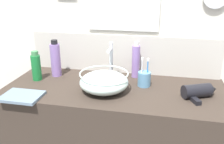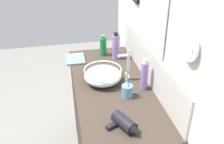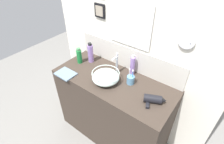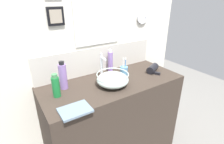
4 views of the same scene
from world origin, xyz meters
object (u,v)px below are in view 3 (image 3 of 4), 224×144
(faucet, at_px, (117,62))
(toothbrush_cup, at_px, (131,80))
(spray_bottle, at_px, (79,56))
(hand_towel, at_px, (66,74))
(glass_bowl_sink, at_px, (106,77))
(lotion_bottle, at_px, (133,66))
(hair_drier, at_px, (154,99))
(shampoo_bottle, at_px, (91,53))

(faucet, distance_m, toothbrush_cup, 0.24)
(faucet, xyz_separation_m, spray_bottle, (-0.47, -0.10, -0.05))
(hand_towel, bearing_deg, glass_bowl_sink, 22.48)
(lotion_bottle, relative_size, spray_bottle, 1.26)
(hair_drier, relative_size, shampoo_bottle, 0.86)
(shampoo_bottle, xyz_separation_m, hand_towel, (-0.05, -0.36, -0.11))
(lotion_bottle, xyz_separation_m, shampoo_bottle, (-0.52, -0.09, 0.00))
(hair_drier, height_order, lotion_bottle, lotion_bottle)
(glass_bowl_sink, bearing_deg, shampoo_bottle, 153.85)
(faucet, distance_m, hand_towel, 0.57)
(hair_drier, height_order, spray_bottle, spray_bottle)
(glass_bowl_sink, relative_size, faucet, 1.14)
(spray_bottle, bearing_deg, glass_bowl_sink, -10.52)
(lotion_bottle, xyz_separation_m, spray_bottle, (-0.62, -0.18, -0.02))
(hand_towel, bearing_deg, shampoo_bottle, 82.55)
(glass_bowl_sink, xyz_separation_m, faucet, (-0.00, 0.19, 0.08))
(shampoo_bottle, bearing_deg, hand_towel, -97.45)
(glass_bowl_sink, relative_size, shampoo_bottle, 1.15)
(hair_drier, bearing_deg, hand_towel, -167.61)
(lotion_bottle, height_order, hand_towel, lotion_bottle)
(glass_bowl_sink, xyz_separation_m, lotion_bottle, (0.15, 0.27, 0.05))
(faucet, bearing_deg, lotion_bottle, 29.99)
(glass_bowl_sink, height_order, shampoo_bottle, shampoo_bottle)
(spray_bottle, xyz_separation_m, shampoo_bottle, (0.09, 0.10, 0.03))
(glass_bowl_sink, distance_m, shampoo_bottle, 0.42)
(spray_bottle, relative_size, hand_towel, 0.90)
(shampoo_bottle, distance_m, hand_towel, 0.38)
(glass_bowl_sink, relative_size, toothbrush_cup, 1.54)
(faucet, bearing_deg, hair_drier, -15.97)
(lotion_bottle, bearing_deg, toothbrush_cup, -63.59)
(hair_drier, relative_size, hand_towel, 0.98)
(shampoo_bottle, bearing_deg, toothbrush_cup, -5.18)
(toothbrush_cup, bearing_deg, hair_drier, -17.18)
(glass_bowl_sink, height_order, lotion_bottle, lotion_bottle)
(faucet, distance_m, hair_drier, 0.56)
(hair_drier, xyz_separation_m, shampoo_bottle, (-0.91, 0.15, 0.08))
(spray_bottle, bearing_deg, lotion_bottle, 16.73)
(faucet, relative_size, shampoo_bottle, 1.01)
(hand_towel, bearing_deg, spray_bottle, 99.65)
(hair_drier, bearing_deg, toothbrush_cup, 162.82)
(lotion_bottle, bearing_deg, hair_drier, -31.93)
(spray_bottle, bearing_deg, shampoo_bottle, 46.89)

